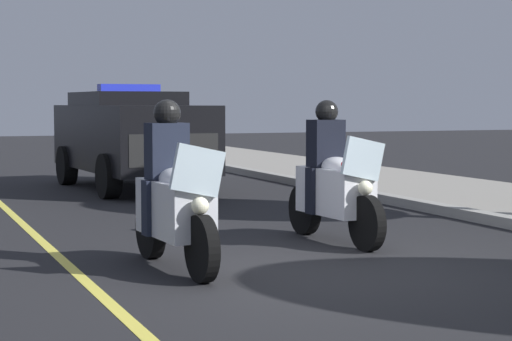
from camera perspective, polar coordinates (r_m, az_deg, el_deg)
The scene contains 5 objects.
ground_plane at distance 9.14m, azimuth 4.20°, elevation -6.41°, with size 80.00×80.00×0.00m, color black.
lane_stripe_center at distance 8.41m, azimuth -9.91°, elevation -7.36°, with size 48.00×0.12×0.01m, color #E0D14C.
police_motorcycle_lead_left at distance 9.29m, azimuth -5.13°, elevation -1.88°, with size 2.14×0.60×1.72m.
police_motorcycle_lead_right at distance 11.11m, azimuth 4.84°, elevation -0.88°, with size 2.14×0.60×1.72m.
police_suv at distance 18.05m, azimuth -7.78°, elevation 2.21°, with size 5.00×2.31×2.05m.
Camera 1 is at (8.07, -3.93, 1.68)m, focal length 64.40 mm.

